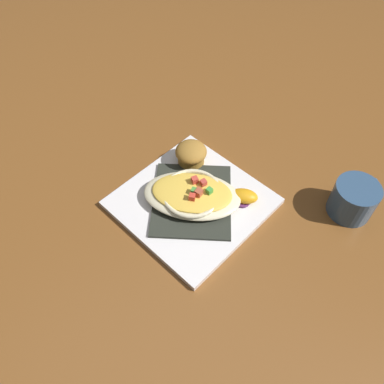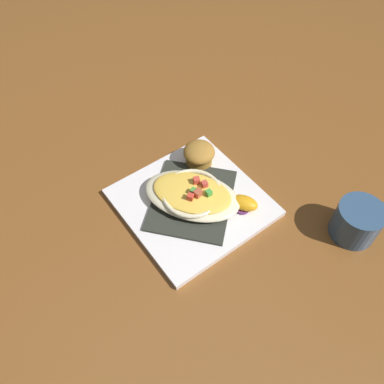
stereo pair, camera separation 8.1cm
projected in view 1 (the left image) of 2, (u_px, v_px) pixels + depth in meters
ground_plane at (192, 204)px, 0.84m from camera, size 2.60×2.60×0.00m
square_plate at (192, 202)px, 0.84m from camera, size 0.34×0.34×0.01m
folded_napkin at (192, 200)px, 0.83m from camera, size 0.25×0.25×0.01m
gratin_dish at (192, 194)px, 0.82m from camera, size 0.23×0.24×0.04m
muffin at (191, 154)px, 0.88m from camera, size 0.07×0.07×0.05m
orange_garnish at (243, 196)px, 0.83m from camera, size 0.07×0.07×0.03m
coffee_mug at (353, 200)px, 0.81m from camera, size 0.09×0.12×0.08m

